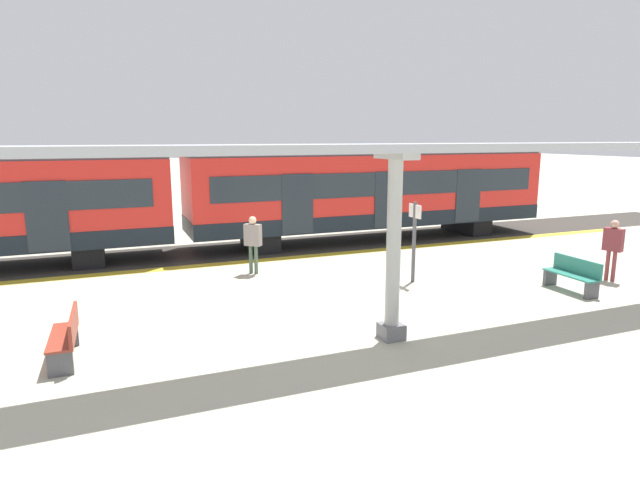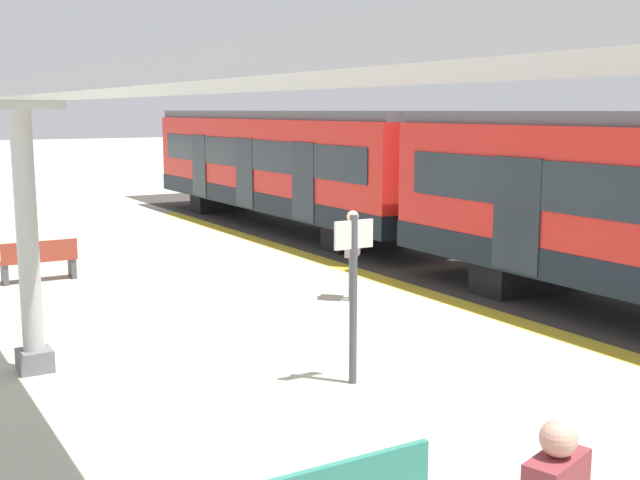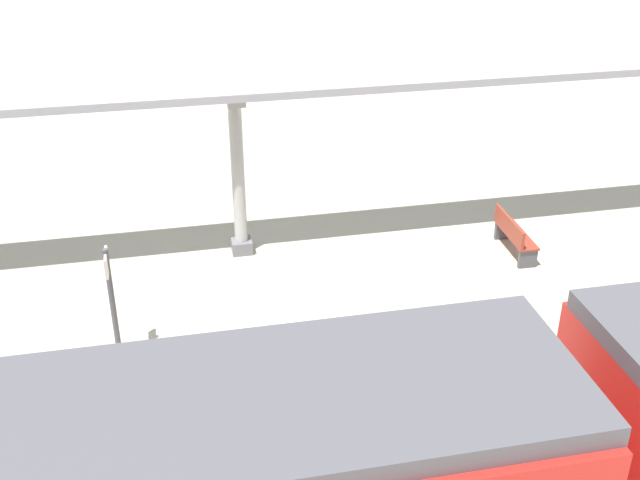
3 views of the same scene
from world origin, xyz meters
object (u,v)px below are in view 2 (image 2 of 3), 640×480
object	(u,v)px
passenger_waiting_near_edge	(353,244)
platform_info_sign	(353,283)
canopy_pillar_second	(27,237)
bench_near_end	(39,260)
train_near_carriage	(284,166)

from	to	relation	value
passenger_waiting_near_edge	platform_info_sign	bearing A→B (deg)	56.82
canopy_pillar_second	bench_near_end	xyz separation A→B (m)	(-1.26, -5.83, -1.39)
train_near_carriage	bench_near_end	xyz separation A→B (m)	(8.01, 4.22, -1.39)
platform_info_sign	bench_near_end	bearing A→B (deg)	-75.56
bench_near_end	train_near_carriage	bearing A→B (deg)	-152.22
bench_near_end	platform_info_sign	bearing A→B (deg)	104.44
train_near_carriage	platform_info_sign	bearing A→B (deg)	65.26
platform_info_sign	passenger_waiting_near_edge	bearing A→B (deg)	-123.18
train_near_carriage	canopy_pillar_second	bearing A→B (deg)	47.32
bench_near_end	platform_info_sign	world-z (taller)	platform_info_sign
canopy_pillar_second	platform_info_sign	distance (m)	4.34
platform_info_sign	train_near_carriage	bearing A→B (deg)	-114.74
train_near_carriage	platform_info_sign	world-z (taller)	train_near_carriage
train_near_carriage	canopy_pillar_second	world-z (taller)	canopy_pillar_second
canopy_pillar_second	passenger_waiting_near_edge	distance (m)	6.10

